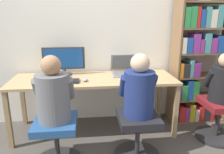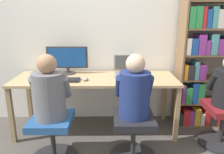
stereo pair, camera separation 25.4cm
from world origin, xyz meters
TOP-DOWN VIEW (x-y plane):
  - ground_plane at (0.00, 0.00)m, footprint 14.00×14.00m
  - wall_back at (0.00, 0.73)m, footprint 10.00×0.05m
  - desk at (0.00, 0.33)m, footprint 1.99×0.66m
  - desktop_monitor at (-0.37, 0.53)m, footprint 0.53×0.19m
  - laptop at (0.41, 0.48)m, footprint 0.34×0.36m
  - keyboard at (-0.40, 0.19)m, footprint 0.46×0.16m
  - computer_mouse_by_keyboard at (-0.11, 0.21)m, footprint 0.06×0.09m
  - office_chair_left at (-0.40, -0.30)m, footprint 0.49×0.49m
  - office_chair_right at (0.42, -0.28)m, footprint 0.49×0.49m
  - person_at_monitor at (-0.40, -0.30)m, footprint 0.38×0.32m
  - person_at_laptop at (0.42, -0.28)m, footprint 0.37×0.31m
  - bookshelf at (1.38, 0.48)m, footprint 0.75×0.32m
  - office_chair_side at (1.46, -0.03)m, footprint 0.49×0.49m

SIDE VIEW (x-z plane):
  - ground_plane at x=0.00m, z-range 0.00..0.00m
  - office_chair_left at x=-0.40m, z-range 0.03..0.52m
  - office_chair_right at x=0.42m, z-range 0.03..0.52m
  - office_chair_side at x=1.46m, z-range 0.03..0.52m
  - desk at x=0.00m, z-range 0.29..1.00m
  - keyboard at x=-0.40m, z-range 0.71..0.74m
  - computer_mouse_by_keyboard at x=-0.11m, z-range 0.71..0.75m
  - person_at_laptop at x=0.42m, z-range 0.44..1.07m
  - person_at_monitor at x=-0.40m, z-range 0.44..1.07m
  - laptop at x=0.41m, z-range 0.64..0.89m
  - desktop_monitor at x=-0.37m, z-range 0.72..1.08m
  - bookshelf at x=1.38m, z-range -0.03..1.91m
  - wall_back at x=0.00m, z-range 0.00..2.60m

